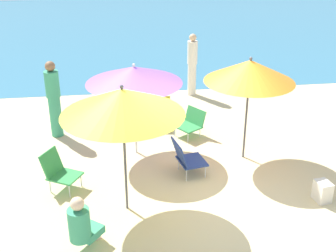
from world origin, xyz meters
TOP-DOWN VIEW (x-y plane):
  - ground_plane at (0.00, 0.00)m, footprint 40.00×40.00m
  - sea_water at (0.00, 13.02)m, footprint 40.00×16.00m
  - umbrella_orange at (1.02, 1.11)m, footprint 1.69×1.69m
  - umbrella_yellow at (-1.36, -0.34)m, footprint 1.87×1.87m
  - umbrella_purple at (-1.08, 1.58)m, footprint 1.85×1.85m
  - beach_chair_a at (-2.50, 0.42)m, footprint 0.74×0.69m
  - beach_chair_b at (-0.23, 0.59)m, footprint 0.65×0.63m
  - beach_chair_c at (0.15, 2.21)m, footprint 0.74×0.74m
  - beach_chair_d at (-0.47, 2.83)m, footprint 0.59×0.68m
  - person_a at (0.62, 4.69)m, footprint 0.26×0.26m
  - person_b at (-2.02, -1.28)m, footprint 0.50×0.53m
  - person_c at (-2.74, 2.60)m, footprint 0.30×0.30m
  - beach_bag at (1.91, -0.54)m, footprint 0.26×0.32m

SIDE VIEW (x-z plane):
  - ground_plane at x=0.00m, z-range 0.00..0.00m
  - sea_water at x=0.00m, z-range 0.00..0.01m
  - beach_bag at x=1.91m, z-range 0.00..0.36m
  - beach_chair_d at x=-0.47m, z-range -0.01..0.63m
  - beach_chair_c at x=0.15m, z-range 0.02..0.61m
  - beach_chair_a at x=-2.50m, z-range 0.02..0.71m
  - beach_chair_b at x=-0.23m, z-range 0.02..0.72m
  - person_b at x=-2.02m, z-range -0.01..0.91m
  - person_a at x=0.62m, z-range 0.02..1.67m
  - person_c at x=-2.74m, z-range 0.01..1.70m
  - umbrella_purple at x=-1.08m, z-range 0.72..2.60m
  - umbrella_orange at x=1.02m, z-range 0.76..2.83m
  - umbrella_yellow at x=-1.36m, z-range 0.81..2.96m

